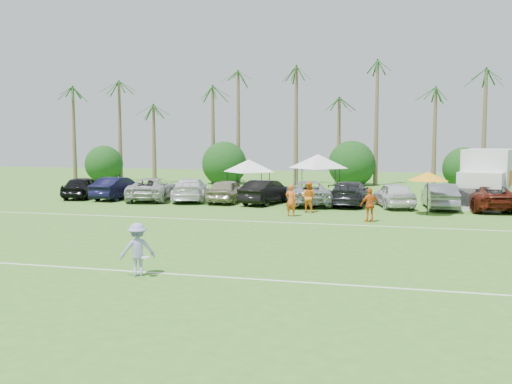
# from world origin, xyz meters

# --- Properties ---
(ground) EXTENTS (120.00, 120.00, 0.00)m
(ground) POSITION_xyz_m (0.00, 0.00, 0.00)
(ground) COLOR #3B7021
(ground) RESTS_ON ground
(field_lines) EXTENTS (80.00, 12.10, 0.01)m
(field_lines) POSITION_xyz_m (0.00, 8.00, 0.01)
(field_lines) COLOR white
(field_lines) RESTS_ON ground
(palm_tree_0) EXTENTS (2.40, 2.40, 8.90)m
(palm_tree_0) POSITION_xyz_m (-22.00, 38.00, 7.48)
(palm_tree_0) COLOR brown
(palm_tree_0) RESTS_ON ground
(palm_tree_1) EXTENTS (2.40, 2.40, 9.90)m
(palm_tree_1) POSITION_xyz_m (-17.00, 38.00, 8.35)
(palm_tree_1) COLOR brown
(palm_tree_1) RESTS_ON ground
(palm_tree_2) EXTENTS (2.40, 2.40, 10.90)m
(palm_tree_2) POSITION_xyz_m (-12.00, 38.00, 9.21)
(palm_tree_2) COLOR brown
(palm_tree_2) RESTS_ON ground
(palm_tree_3) EXTENTS (2.40, 2.40, 11.90)m
(palm_tree_3) POSITION_xyz_m (-8.00, 38.00, 10.06)
(palm_tree_3) COLOR brown
(palm_tree_3) RESTS_ON ground
(palm_tree_4) EXTENTS (2.40, 2.40, 8.90)m
(palm_tree_4) POSITION_xyz_m (-4.00, 38.00, 7.48)
(palm_tree_4) COLOR brown
(palm_tree_4) RESTS_ON ground
(palm_tree_5) EXTENTS (2.40, 2.40, 9.90)m
(palm_tree_5) POSITION_xyz_m (0.00, 38.00, 8.35)
(palm_tree_5) COLOR brown
(palm_tree_5) RESTS_ON ground
(palm_tree_6) EXTENTS (2.40, 2.40, 10.90)m
(palm_tree_6) POSITION_xyz_m (4.00, 38.00, 9.21)
(palm_tree_6) COLOR brown
(palm_tree_6) RESTS_ON ground
(palm_tree_7) EXTENTS (2.40, 2.40, 11.90)m
(palm_tree_7) POSITION_xyz_m (8.00, 38.00, 10.06)
(palm_tree_7) COLOR brown
(palm_tree_7) RESTS_ON ground
(palm_tree_8) EXTENTS (2.40, 2.40, 8.90)m
(palm_tree_8) POSITION_xyz_m (13.00, 38.00, 7.48)
(palm_tree_8) COLOR brown
(palm_tree_8) RESTS_ON ground
(palm_tree_9) EXTENTS (2.40, 2.40, 9.90)m
(palm_tree_9) POSITION_xyz_m (18.00, 38.00, 8.35)
(palm_tree_9) COLOR brown
(palm_tree_9) RESTS_ON ground
(bush_tree_0) EXTENTS (4.00, 4.00, 4.00)m
(bush_tree_0) POSITION_xyz_m (-19.00, 39.00, 1.80)
(bush_tree_0) COLOR brown
(bush_tree_0) RESTS_ON ground
(bush_tree_1) EXTENTS (4.00, 4.00, 4.00)m
(bush_tree_1) POSITION_xyz_m (-6.00, 39.00, 1.80)
(bush_tree_1) COLOR brown
(bush_tree_1) RESTS_ON ground
(bush_tree_2) EXTENTS (4.00, 4.00, 4.00)m
(bush_tree_2) POSITION_xyz_m (6.00, 39.00, 1.80)
(bush_tree_2) COLOR brown
(bush_tree_2) RESTS_ON ground
(bush_tree_3) EXTENTS (4.00, 4.00, 4.00)m
(bush_tree_3) POSITION_xyz_m (16.00, 39.00, 1.80)
(bush_tree_3) COLOR brown
(bush_tree_3) RESTS_ON ground
(sideline_player_a) EXTENTS (0.71, 0.52, 1.81)m
(sideline_player_a) POSITION_xyz_m (4.57, 16.49, 0.90)
(sideline_player_a) COLOR #E55A19
(sideline_player_a) RESTS_ON ground
(sideline_player_b) EXTENTS (1.03, 0.89, 1.83)m
(sideline_player_b) POSITION_xyz_m (5.24, 18.44, 0.92)
(sideline_player_b) COLOR orange
(sideline_player_b) RESTS_ON ground
(sideline_player_c) EXTENTS (1.15, 0.82, 1.81)m
(sideline_player_c) POSITION_xyz_m (9.02, 15.36, 0.90)
(sideline_player_c) COLOR #D05817
(sideline_player_c) RESTS_ON ground
(box_truck) EXTENTS (4.32, 7.56, 3.67)m
(box_truck) POSITION_xyz_m (15.95, 24.77, 1.96)
(box_truck) COLOR silver
(box_truck) RESTS_ON ground
(canopy_tent_left) EXTENTS (4.02, 4.02, 3.26)m
(canopy_tent_left) POSITION_xyz_m (-0.62, 26.50, 2.79)
(canopy_tent_left) COLOR black
(canopy_tent_left) RESTS_ON ground
(canopy_tent_right) EXTENTS (4.57, 4.57, 3.70)m
(canopy_tent_right) POSITION_xyz_m (4.36, 28.31, 3.17)
(canopy_tent_right) COLOR black
(canopy_tent_right) RESTS_ON ground
(market_umbrella) EXTENTS (2.25, 2.25, 2.50)m
(market_umbrella) POSITION_xyz_m (12.05, 18.81, 2.25)
(market_umbrella) COLOR black
(market_umbrella) RESTS_ON ground
(frisbee_player) EXTENTS (1.28, 1.12, 1.72)m
(frisbee_player) POSITION_xyz_m (2.44, 1.53, 0.86)
(frisbee_player) COLOR #9091CC
(frisbee_player) RESTS_ON ground
(parked_car_0) EXTENTS (2.68, 4.99, 1.61)m
(parked_car_0) POSITION_xyz_m (-12.08, 22.22, 0.81)
(parked_car_0) COLOR black
(parked_car_0) RESTS_ON ground
(parked_car_1) EXTENTS (2.03, 5.00, 1.61)m
(parked_car_1) POSITION_xyz_m (-9.31, 22.26, 0.81)
(parked_car_1) COLOR black
(parked_car_1) RESTS_ON ground
(parked_car_2) EXTENTS (3.77, 6.22, 1.61)m
(parked_car_2) POSITION_xyz_m (-6.53, 22.12, 0.81)
(parked_car_2) COLOR #A5A5A5
(parked_car_2) RESTS_ON ground
(parked_car_3) EXTENTS (3.58, 5.95, 1.61)m
(parked_car_3) POSITION_xyz_m (-3.75, 22.39, 0.81)
(parked_car_3) COLOR silver
(parked_car_3) RESTS_ON ground
(parked_car_4) EXTENTS (1.91, 4.74, 1.61)m
(parked_car_4) POSITION_xyz_m (-0.98, 22.21, 0.81)
(parked_car_4) COLOR gray
(parked_car_4) RESTS_ON ground
(parked_car_5) EXTENTS (2.84, 5.16, 1.61)m
(parked_car_5) POSITION_xyz_m (1.80, 22.02, 0.81)
(parked_car_5) COLOR black
(parked_car_5) RESTS_ON ground
(parked_car_6) EXTENTS (4.13, 6.31, 1.61)m
(parked_car_6) POSITION_xyz_m (4.58, 22.13, 0.81)
(parked_car_6) COLOR #919499
(parked_car_6) RESTS_ON ground
(parked_car_7) EXTENTS (2.64, 5.70, 1.61)m
(parked_car_7) POSITION_xyz_m (7.35, 22.53, 0.81)
(parked_car_7) COLOR black
(parked_car_7) RESTS_ON ground
(parked_car_8) EXTENTS (3.09, 5.07, 1.61)m
(parked_car_8) POSITION_xyz_m (10.13, 22.18, 0.81)
(parked_car_8) COLOR silver
(parked_car_8) RESTS_ON ground
(parked_car_9) EXTENTS (2.16, 5.03, 1.61)m
(parked_car_9) POSITION_xyz_m (12.91, 22.06, 0.81)
(parked_car_9) COLOR slate
(parked_car_9) RESTS_ON ground
(parked_car_10) EXTENTS (3.47, 6.13, 1.61)m
(parked_car_10) POSITION_xyz_m (15.68, 22.36, 0.81)
(parked_car_10) COLOR #4D160D
(parked_car_10) RESTS_ON ground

